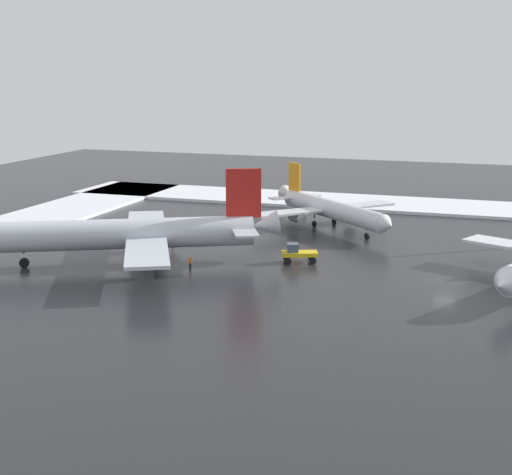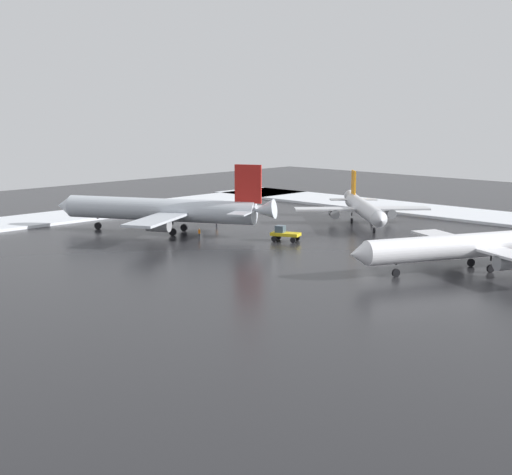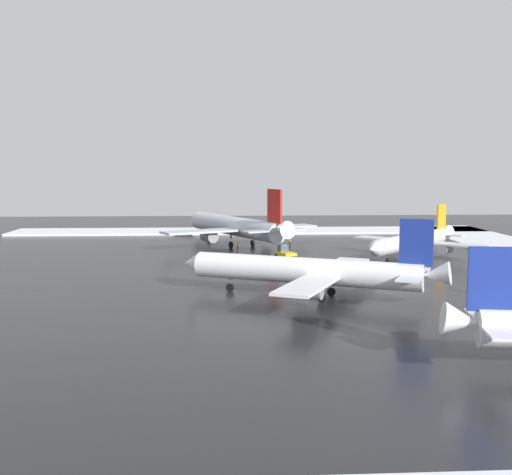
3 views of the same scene
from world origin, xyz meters
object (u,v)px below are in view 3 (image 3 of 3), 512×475
ground_crew_by_nose_gear (237,246)px  airplane_parked_portside (414,241)px  airplane_far_rear (311,271)px  ground_crew_near_tug (290,241)px  pushback_tug (285,252)px  airplane_parked_starboard (236,226)px

ground_crew_by_nose_gear → airplane_parked_portside: bearing=-172.8°
airplane_far_rear → ground_crew_near_tug: airplane_far_rear is taller
ground_crew_near_tug → ground_crew_by_nose_gear: bearing=111.4°
pushback_tug → ground_crew_near_tug: bearing=-30.4°
ground_crew_near_tug → airplane_parked_starboard: bearing=70.7°
airplane_parked_starboard → pushback_tug: airplane_parked_starboard is taller
airplane_far_rear → airplane_parked_portside: 41.08m
pushback_tug → ground_crew_near_tug: (18.98, -2.99, -0.31)m
airplane_parked_starboard → ground_crew_by_nose_gear: 9.12m
airplane_parked_portside → ground_crew_by_nose_gear: airplane_parked_portside is taller
pushback_tug → airplane_parked_starboard: bearing=-0.2°
airplane_parked_portside → ground_crew_near_tug: size_ratio=14.11×
airplane_far_rear → airplane_parked_portside: airplane_far_rear is taller
airplane_parked_portside → pushback_tug: (-1.19, 23.17, -1.68)m
airplane_far_rear → ground_crew_by_nose_gear: bearing=-54.5°
pushback_tug → ground_crew_by_nose_gear: bearing=12.6°
airplane_parked_portside → ground_crew_near_tug: airplane_parked_portside is taller
airplane_parked_starboard → airplane_parked_portside: bearing=-148.3°
airplane_parked_portside → ground_crew_near_tug: 26.97m
airplane_parked_portside → ground_crew_by_nose_gear: (10.44, 31.03, -2.00)m
airplane_parked_starboard → ground_crew_by_nose_gear: bearing=153.4°
airplane_far_rear → airplane_parked_portside: bearing=-99.0°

